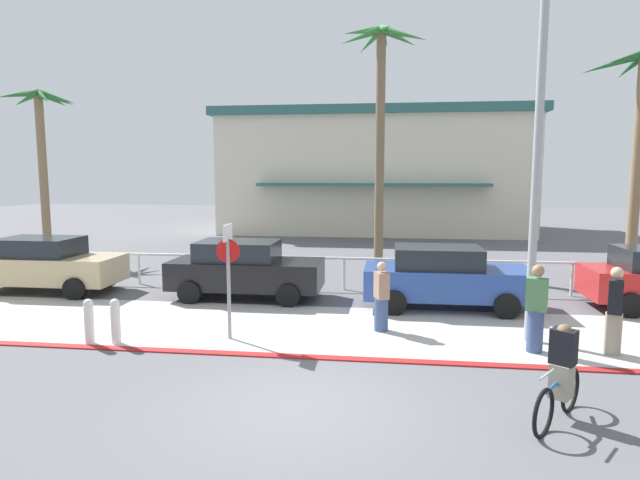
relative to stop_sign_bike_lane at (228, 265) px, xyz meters
The scene contains 19 objects.
ground_plane 7.35m from the stop_sign_bike_lane, 73.02° to the left, with size 80.00×80.00×0.00m, color #5B5B60.
sidewalk_strip 2.87m from the stop_sign_bike_lane, 26.62° to the left, with size 44.00×4.00×0.02m, color beige.
curb_paint 2.84m from the stop_sign_bike_lane, 24.48° to the right, with size 44.00×0.24×0.03m, color maroon.
building_backdrop 23.68m from the stop_sign_bike_lane, 83.94° to the left, with size 18.77×10.65×7.40m.
rail_fence 5.80m from the stop_sign_bike_lane, 68.65° to the left, with size 22.79×0.08×1.04m.
stop_sign_bike_lane is the anchor object (origin of this frame).
bollard_0 3.19m from the stop_sign_bike_lane, 165.60° to the right, with size 0.20×0.20×1.00m.
bollard_1 2.68m from the stop_sign_bike_lane, 164.52° to the right, with size 0.20×0.20×1.00m.
streetlight_curb 7.04m from the stop_sign_bike_lane, ahead, with size 0.24×2.54×7.50m.
palm_tree_0 16.12m from the stop_sign_bike_lane, 137.60° to the left, with size 3.36×3.47×7.23m.
palm_tree_1 11.87m from the stop_sign_bike_lane, 73.16° to the left, with size 3.47×3.62×9.25m.
palm_tree_2 14.91m from the stop_sign_bike_lane, 35.34° to the left, with size 3.13×3.15×7.71m.
car_tan_0 8.02m from the stop_sign_bike_lane, 151.11° to the left, with size 4.40×2.02×1.69m.
car_black_1 3.99m from the stop_sign_bike_lane, 100.43° to the left, with size 4.40×2.02×1.69m.
car_blue_2 6.06m from the stop_sign_bike_lane, 34.11° to the left, with size 4.40×2.02×1.69m.
cyclist_blue_0 6.86m from the stop_sign_bike_lane, 27.68° to the right, with size 1.11×1.51×1.50m.
pedestrian_0 3.59m from the stop_sign_bike_lane, 17.21° to the left, with size 0.41×0.46×1.64m.
pedestrian_1 8.03m from the stop_sign_bike_lane, ahead, with size 0.41×0.47×1.81m.
pedestrian_2 6.51m from the stop_sign_bike_lane, ahead, with size 0.47×0.42×1.83m.
Camera 1 is at (1.37, -7.93, 3.68)m, focal length 29.89 mm.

